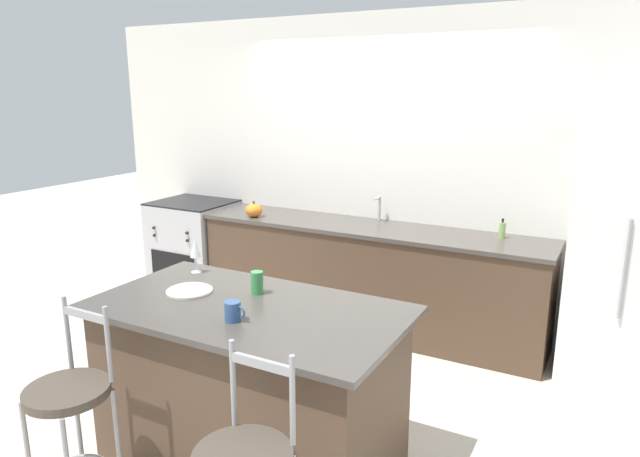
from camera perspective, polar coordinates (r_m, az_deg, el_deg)
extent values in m
plane|color=beige|center=(4.88, 2.95, -11.23)|extent=(18.00, 18.00, 0.00)
cube|color=silver|center=(5.10, 6.50, 5.69)|extent=(6.00, 0.07, 2.70)
cube|color=#4C3828|center=(5.03, 4.85, -5.02)|extent=(3.03, 0.64, 0.89)
cube|color=#47423D|center=(4.90, 4.96, 0.10)|extent=(3.06, 0.67, 0.03)
cube|color=black|center=(4.90, 4.96, 0.23)|extent=(0.56, 0.35, 0.01)
cylinder|color=#ADAFB5|center=(5.07, 5.96, 2.01)|extent=(0.02, 0.02, 0.22)
cylinder|color=#ADAFB5|center=(4.99, 5.73, 3.01)|extent=(0.02, 0.12, 0.02)
cube|color=#4C3828|center=(3.33, -7.06, -15.43)|extent=(1.60, 0.82, 0.89)
cube|color=#47423D|center=(3.13, -7.32, -8.02)|extent=(1.72, 0.94, 0.03)
cube|color=white|center=(4.48, 29.01, -3.52)|extent=(0.85, 0.72, 1.73)
cylinder|color=#939399|center=(4.10, 28.20, -3.67)|extent=(0.02, 0.02, 0.66)
cube|color=#B7B7BC|center=(5.99, -12.38, -1.93)|extent=(0.75, 0.67, 0.94)
cube|color=black|center=(5.78, -14.51, -3.80)|extent=(0.54, 0.01, 0.30)
cube|color=black|center=(5.88, -12.62, 2.58)|extent=(0.75, 0.67, 0.02)
cylinder|color=black|center=(5.82, -16.30, 0.06)|extent=(0.03, 0.02, 0.03)
cylinder|color=black|center=(5.53, -13.18, -0.44)|extent=(0.03, 0.02, 0.03)
cylinder|color=black|center=(5.83, -16.25, -0.66)|extent=(0.03, 0.02, 0.03)
cylinder|color=black|center=(5.55, -13.14, -1.19)|extent=(0.03, 0.02, 0.03)
cylinder|color=#99999E|center=(3.43, -22.96, -18.10)|extent=(0.02, 0.02, 0.64)
cylinder|color=#99999E|center=(3.23, -19.53, -19.85)|extent=(0.02, 0.02, 0.64)
cylinder|color=#4C4238|center=(3.09, -23.97, -14.68)|extent=(0.40, 0.40, 0.04)
cylinder|color=#99999E|center=(3.18, -23.92, -9.50)|extent=(0.02, 0.02, 0.39)
cylinder|color=#99999E|center=(2.97, -20.41, -10.83)|extent=(0.02, 0.02, 0.39)
cube|color=#99999E|center=(3.03, -22.45, -7.98)|extent=(0.29, 0.02, 0.04)
cylinder|color=#99999E|center=(2.49, -8.68, -15.04)|extent=(0.02, 0.02, 0.39)
cylinder|color=#99999E|center=(2.35, -2.77, -16.82)|extent=(0.02, 0.02, 0.39)
cube|color=#99999E|center=(2.36, -5.90, -13.30)|extent=(0.29, 0.02, 0.04)
cylinder|color=beige|center=(3.39, -12.92, -6.11)|extent=(0.27, 0.27, 0.01)
torus|color=beige|center=(3.39, -12.92, -6.01)|extent=(0.26, 0.26, 0.01)
cylinder|color=white|center=(3.73, -12.25, -4.28)|extent=(0.07, 0.07, 0.00)
cylinder|color=white|center=(3.71, -12.29, -3.53)|extent=(0.01, 0.01, 0.10)
cone|color=white|center=(3.68, -12.38, -1.92)|extent=(0.07, 0.07, 0.12)
cylinder|color=#335689|center=(2.93, -8.73, -8.18)|extent=(0.08, 0.08, 0.10)
torus|color=#335689|center=(2.91, -8.07, -8.31)|extent=(0.07, 0.01, 0.07)
cylinder|color=#3D934C|center=(3.28, -6.31, -5.40)|extent=(0.07, 0.07, 0.13)
ellipsoid|color=orange|center=(5.23, -6.62, 1.82)|extent=(0.16, 0.16, 0.12)
cylinder|color=brown|center=(5.22, -6.64, 2.61)|extent=(0.02, 0.02, 0.02)
cylinder|color=#89B260|center=(4.68, 17.74, -0.17)|extent=(0.05, 0.05, 0.13)
cylinder|color=black|center=(4.66, 17.81, 0.77)|extent=(0.02, 0.02, 0.03)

